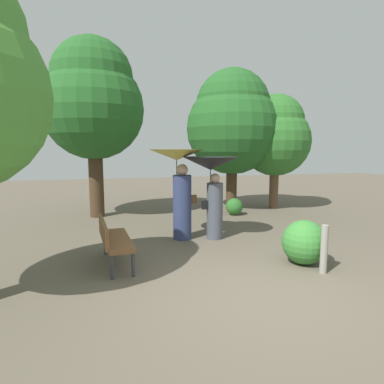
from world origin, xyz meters
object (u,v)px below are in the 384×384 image
at_px(park_bench, 113,238).
at_px(tree_near_left, 93,100).
at_px(person_right, 212,177).
at_px(person_left, 179,177).
at_px(tree_near_right, 275,135).
at_px(tree_mid_right, 232,121).
at_px(path_marker_post, 324,249).

height_order(park_bench, tree_near_left, tree_near_left).
xyz_separation_m(person_right, park_bench, (-2.30, -1.22, -0.96)).
relative_size(person_left, tree_near_right, 0.53).
height_order(person_left, tree_mid_right, tree_mid_right).
relative_size(tree_near_left, tree_mid_right, 1.12).
relative_size(tree_near_right, path_marker_post, 4.75).
bearing_deg(person_right, tree_near_right, -50.04).
height_order(person_right, tree_near_right, tree_near_right).
relative_size(park_bench, tree_near_left, 0.28).
bearing_deg(person_right, person_left, 73.38).
height_order(person_left, path_marker_post, person_left).
height_order(person_left, person_right, person_left).
height_order(person_right, park_bench, person_right).
xyz_separation_m(tree_near_left, tree_near_right, (6.08, -0.11, -0.99)).
distance_m(tree_mid_right, path_marker_post, 6.66).
xyz_separation_m(park_bench, tree_mid_right, (4.21, 4.73, 2.53)).
height_order(tree_near_left, path_marker_post, tree_near_left).
relative_size(person_left, path_marker_post, 2.50).
relative_size(tree_near_left, path_marker_post, 6.43).
xyz_separation_m(person_right, tree_mid_right, (1.91, 3.51, 1.57)).
bearing_deg(tree_mid_right, tree_near_left, -178.33).
xyz_separation_m(person_left, tree_near_left, (-1.91, 3.21, 2.10)).
relative_size(person_right, tree_near_left, 0.36).
relative_size(person_left, tree_near_left, 0.39).
xyz_separation_m(person_right, tree_near_left, (-2.64, 3.38, 2.10)).
relative_size(park_bench, tree_near_right, 0.38).
distance_m(tree_near_left, tree_mid_right, 4.59).
bearing_deg(path_marker_post, tree_near_left, 122.57).
bearing_deg(person_left, tree_near_left, 27.18).
bearing_deg(tree_near_left, tree_mid_right, 1.67).
xyz_separation_m(tree_near_left, path_marker_post, (3.80, -5.94, -3.16)).
distance_m(person_right, tree_near_right, 4.87).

